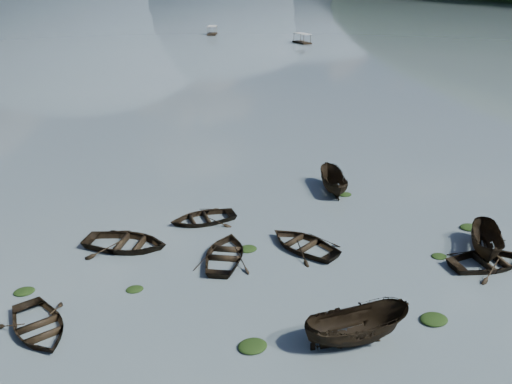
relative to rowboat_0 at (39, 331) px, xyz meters
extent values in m
plane|color=slate|center=(11.95, -4.28, 0.00)|extent=(2400.00, 2400.00, 0.00)
imported|color=black|center=(0.00, 0.00, 0.00)|extent=(4.36, 5.04, 0.87)
imported|color=black|center=(9.15, 3.80, 0.00)|extent=(4.54, 5.22, 0.90)
imported|color=black|center=(13.02, -4.28, 0.00)|extent=(4.70, 1.79, 1.81)
imported|color=black|center=(13.67, 3.76, 0.00)|extent=(4.98, 5.40, 0.91)
imported|color=black|center=(22.57, -0.65, 0.00)|extent=(4.50, 3.25, 0.92)
imported|color=black|center=(23.28, 0.55, 0.00)|extent=(3.73, 4.50, 1.67)
imported|color=black|center=(3.91, 6.46, 0.00)|extent=(5.89, 5.24, 1.01)
imported|color=black|center=(8.71, 8.56, 0.00)|extent=(4.42, 3.34, 0.86)
imported|color=black|center=(18.54, 10.92, 0.00)|extent=(2.38, 4.53, 1.66)
ellipsoid|color=black|center=(8.72, -3.51, 0.00)|extent=(1.25, 1.02, 0.27)
ellipsoid|color=black|center=(4.18, 2.04, 0.00)|extent=(0.86, 0.69, 0.19)
ellipsoid|color=black|center=(17.04, -3.97, 0.00)|extent=(1.28, 1.03, 0.28)
ellipsoid|color=black|center=(20.54, 0.82, 0.00)|extent=(0.85, 0.72, 0.19)
ellipsoid|color=black|center=(24.34, 3.30, 0.00)|extent=(1.22, 0.97, 0.25)
ellipsoid|color=black|center=(-1.05, 3.26, 0.00)|extent=(1.01, 0.81, 0.21)
ellipsoid|color=black|center=(10.55, 4.38, 0.00)|extent=(1.05, 0.88, 0.22)
ellipsoid|color=black|center=(19.10, 9.96, 0.00)|extent=(0.95, 0.76, 0.21)
camera|label=1|loc=(4.51, -19.43, 14.26)|focal=35.00mm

